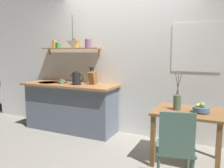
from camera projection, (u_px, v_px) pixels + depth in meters
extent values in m
plane|color=gray|center=(111.00, 145.00, 3.69)|extent=(14.00, 14.00, 0.00)
cube|color=white|center=(137.00, 59.00, 4.00)|extent=(6.80, 0.10, 2.70)
cube|color=white|center=(196.00, 47.00, 3.52)|extent=(0.73, 0.01, 0.75)
cube|color=silver|center=(196.00, 47.00, 3.52)|extent=(0.67, 0.01, 0.69)
cube|color=slate|center=(70.00, 108.00, 4.33)|extent=(1.74, 0.52, 0.86)
cube|color=#9E6B3D|center=(69.00, 85.00, 4.25)|extent=(1.83, 0.63, 0.04)
cylinder|color=#B7BABF|center=(48.00, 83.00, 4.42)|extent=(0.38, 0.38, 0.01)
cube|color=#9E6B3D|center=(71.00, 48.00, 4.36)|extent=(1.25, 0.18, 0.02)
cube|color=#99754C|center=(50.00, 52.00, 4.68)|extent=(0.02, 0.06, 0.12)
cube|color=#99754C|center=(99.00, 52.00, 4.20)|extent=(0.02, 0.06, 0.12)
cylinder|color=gold|center=(55.00, 44.00, 4.50)|extent=(0.09, 0.09, 0.14)
cylinder|color=silver|center=(54.00, 40.00, 4.49)|extent=(0.09, 0.09, 0.01)
cylinder|color=#388E56|center=(58.00, 45.00, 4.47)|extent=(0.09, 0.09, 0.10)
cylinder|color=silver|center=(58.00, 42.00, 4.46)|extent=(0.09, 0.09, 0.01)
cylinder|color=gold|center=(76.00, 44.00, 4.29)|extent=(0.09, 0.09, 0.16)
cylinder|color=silver|center=(76.00, 39.00, 4.28)|extent=(0.10, 0.10, 0.01)
cylinder|color=#7F5689|center=(88.00, 44.00, 4.19)|extent=(0.11, 0.11, 0.15)
cylinder|color=silver|center=(88.00, 39.00, 4.18)|extent=(0.11, 0.11, 0.01)
cube|color=brown|center=(188.00, 112.00, 3.01)|extent=(0.87, 0.70, 0.03)
cube|color=brown|center=(153.00, 141.00, 2.95)|extent=(0.06, 0.06, 0.69)
cube|color=brown|center=(218.00, 152.00, 2.63)|extent=(0.06, 0.06, 0.69)
cube|color=brown|center=(163.00, 127.00, 3.49)|extent=(0.06, 0.06, 0.69)
cube|color=brown|center=(218.00, 135.00, 3.17)|extent=(0.06, 0.06, 0.69)
cube|color=#4C6B5B|center=(175.00, 148.00, 2.46)|extent=(0.48, 0.49, 0.03)
cube|color=#4C6B5B|center=(177.00, 134.00, 2.24)|extent=(0.34, 0.11, 0.43)
cylinder|color=#4C6B5B|center=(188.00, 162.00, 2.64)|extent=(0.03, 0.03, 0.44)
cylinder|color=#4C6B5B|center=(158.00, 160.00, 2.70)|extent=(0.03, 0.03, 0.44)
cylinder|color=#51759E|center=(201.00, 112.00, 2.91)|extent=(0.09, 0.09, 0.01)
cylinder|color=#51759E|center=(201.00, 109.00, 2.90)|extent=(0.21, 0.21, 0.06)
ellipsoid|color=yellow|center=(199.00, 105.00, 2.91)|extent=(0.12, 0.13, 0.04)
sphere|color=#8EA84C|center=(202.00, 105.00, 2.87)|extent=(0.07, 0.07, 0.07)
cylinder|color=#567056|center=(177.00, 102.00, 3.03)|extent=(0.10, 0.10, 0.20)
cylinder|color=brown|center=(177.00, 84.00, 3.00)|extent=(0.06, 0.02, 0.28)
cylinder|color=brown|center=(178.00, 85.00, 3.00)|extent=(0.01, 0.01, 0.27)
cylinder|color=brown|center=(179.00, 84.00, 2.99)|extent=(0.07, 0.04, 0.28)
cylinder|color=black|center=(77.00, 84.00, 4.13)|extent=(0.17, 0.17, 0.02)
cylinder|color=#232326|center=(76.00, 78.00, 4.11)|extent=(0.15, 0.15, 0.21)
sphere|color=black|center=(76.00, 72.00, 4.10)|extent=(0.02, 0.02, 0.02)
cone|color=#232326|center=(72.00, 75.00, 4.15)|extent=(0.04, 0.04, 0.04)
torus|color=black|center=(80.00, 78.00, 4.08)|extent=(0.13, 0.02, 0.13)
cube|color=brown|center=(93.00, 78.00, 4.14)|extent=(0.11, 0.18, 0.25)
cylinder|color=black|center=(90.00, 69.00, 4.10)|extent=(0.02, 0.03, 0.08)
cylinder|color=black|center=(92.00, 69.00, 4.08)|extent=(0.02, 0.03, 0.08)
cylinder|color=black|center=(93.00, 69.00, 4.07)|extent=(0.02, 0.03, 0.08)
cylinder|color=slate|center=(62.00, 82.00, 4.21)|extent=(0.08, 0.08, 0.09)
torus|color=slate|center=(64.00, 82.00, 4.18)|extent=(0.06, 0.01, 0.06)
cylinder|color=black|center=(72.00, 28.00, 3.89)|extent=(0.01, 0.01, 0.43)
cone|color=beige|center=(73.00, 45.00, 3.93)|extent=(0.22, 0.22, 0.13)
sphere|color=white|center=(73.00, 47.00, 3.94)|extent=(0.04, 0.04, 0.04)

